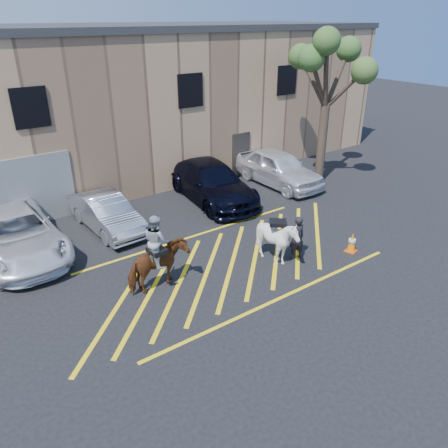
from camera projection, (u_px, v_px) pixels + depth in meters
ground at (227, 260)px, 15.24m from camera, size 90.00×90.00×0.00m
car_white_pickup at (16, 235)px, 15.23m from camera, size 2.72×5.75×1.59m
car_silver_sedan at (107, 213)px, 17.11m from camera, size 1.71×4.30×1.39m
car_blue_suv at (212, 182)px, 19.87m from camera, size 3.05×6.07×1.69m
car_white_suv at (278, 168)px, 21.65m from camera, size 2.03×5.03×1.71m
handler at (297, 238)px, 14.99m from camera, size 0.66×0.51×1.61m
warehouse at (90, 102)px, 22.42m from camera, size 32.42×10.20×7.30m
hatching_zone at (232, 263)px, 15.02m from camera, size 12.60×5.12×0.01m
mounted_bay at (158, 260)px, 13.21m from camera, size 1.95×1.01×2.50m
saddled_white at (277, 240)px, 14.73m from camera, size 2.02×2.04×1.69m
traffic_cone at (352, 242)px, 15.62m from camera, size 0.46×0.46×0.73m
tree at (329, 64)px, 19.97m from camera, size 3.99×4.37×7.31m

